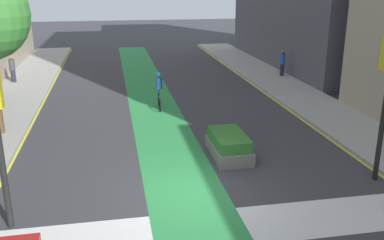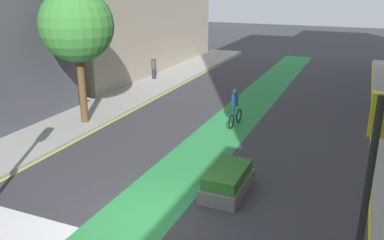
# 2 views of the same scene
# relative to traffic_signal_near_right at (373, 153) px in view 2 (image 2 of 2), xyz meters

# --- Properties ---
(ground_plane) EXTENTS (120.00, 120.00, 0.00)m
(ground_plane) POSITION_rel_traffic_signal_near_right_xyz_m (-5.64, 0.02, -3.10)
(ground_plane) COLOR #38383D
(bike_lane_paint) EXTENTS (2.40, 60.00, 0.01)m
(bike_lane_paint) POSITION_rel_traffic_signal_near_right_xyz_m (-6.07, 0.02, -3.10)
(bike_lane_paint) COLOR #2D8C47
(bike_lane_paint) RESTS_ON ground_plane
(traffic_signal_near_right) EXTENTS (0.35, 0.52, 4.43)m
(traffic_signal_near_right) POSITION_rel_traffic_signal_near_right_xyz_m (0.00, 0.00, 0.00)
(traffic_signal_near_right) COLOR black
(traffic_signal_near_right) RESTS_ON ground_plane
(cyclist_in_lane) EXTENTS (0.32, 1.73, 1.86)m
(cyclist_in_lane) POSITION_rel_traffic_signal_near_right_xyz_m (-5.82, 8.97, -2.13)
(cyclist_in_lane) COLOR black
(cyclist_in_lane) RESTS_ON ground_plane
(pedestrian_sidewalk_left_a) EXTENTS (0.34, 0.34, 1.58)m
(pedestrian_sidewalk_left_a) POSITION_rel_traffic_signal_near_right_xyz_m (-13.92, 15.90, -2.15)
(pedestrian_sidewalk_left_a) COLOR #262638
(pedestrian_sidewalk_left_a) RESTS_ON sidewalk_left
(street_tree_near) EXTENTS (3.38, 3.38, 6.32)m
(street_tree_near) POSITION_rel_traffic_signal_near_right_xyz_m (-12.61, 6.30, 1.64)
(street_tree_near) COLOR brown
(street_tree_near) RESTS_ON sidewalk_left
(median_planter) EXTENTS (1.23, 2.33, 0.85)m
(median_planter) POSITION_rel_traffic_signal_near_right_xyz_m (-4.07, 2.57, -2.70)
(median_planter) COLOR slate
(median_planter) RESTS_ON ground_plane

